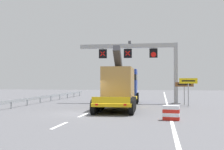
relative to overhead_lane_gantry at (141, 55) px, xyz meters
name	(u,v)px	position (x,y,z in m)	size (l,w,h in m)	color
ground	(85,113)	(-3.49, -10.90, -5.18)	(112.00, 112.00, 0.00)	#5B5B60
lane_markings	(123,97)	(-3.32, 10.62, -5.17)	(0.20, 57.62, 0.01)	silver
edge_line_right	(167,103)	(2.71, 1.10, -5.18)	(0.20, 63.00, 0.01)	silver
overhead_lane_gantry	(141,55)	(0.00, 0.00, 0.00)	(10.90, 0.90, 6.77)	#9EA0A5
heavy_haul_truck_yellow	(122,85)	(-1.63, -4.12, -3.19)	(3.52, 14.15, 5.30)	yellow
exit_sign_yellow	(188,85)	(4.64, -3.44, -3.13)	(1.68, 0.15, 2.67)	#9EA0A5
tourist_info_sign_brown	(184,87)	(4.41, -1.51, -3.41)	(1.82, 0.15, 2.28)	#9EA0A5
crash_barrier_striped	(171,113)	(2.70, -13.69, -4.73)	(1.06, 0.64, 0.90)	red
guardrail_left	(51,96)	(-10.81, 1.23, -4.62)	(0.13, 28.25, 0.76)	#999EA3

